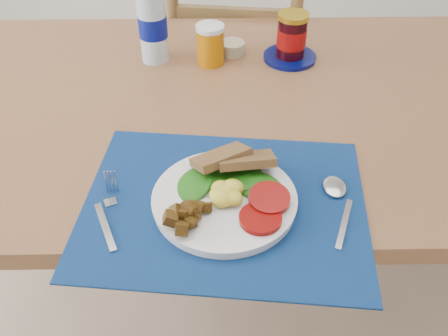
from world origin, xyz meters
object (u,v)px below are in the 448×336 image
(chair_far, at_px, (236,44))
(jam_on_saucer, at_px, (291,40))
(water_bottle, at_px, (152,20))
(breakfast_plate, at_px, (222,198))
(juice_glass, at_px, (210,46))

(chair_far, bearing_deg, jam_on_saucer, 114.51)
(chair_far, relative_size, water_bottle, 4.75)
(chair_far, xyz_separation_m, water_bottle, (-0.23, -0.39, 0.27))
(jam_on_saucer, bearing_deg, water_bottle, 179.23)
(breakfast_plate, relative_size, water_bottle, 1.03)
(water_bottle, distance_m, juice_glass, 0.16)
(chair_far, relative_size, breakfast_plate, 4.60)
(juice_glass, bearing_deg, water_bottle, 171.74)
(chair_far, xyz_separation_m, juice_glass, (-0.09, -0.42, 0.21))
(chair_far, distance_m, breakfast_plate, 0.96)
(chair_far, height_order, water_bottle, chair_far)
(chair_far, distance_m, juice_glass, 0.47)
(breakfast_plate, xyz_separation_m, juice_glass, (-0.02, 0.53, 0.03))
(water_bottle, relative_size, jam_on_saucer, 1.80)
(chair_far, bearing_deg, breakfast_plate, 93.61)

